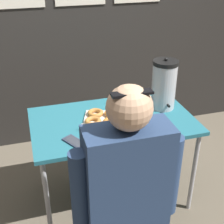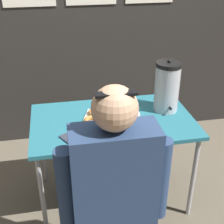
{
  "view_description": "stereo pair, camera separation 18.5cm",
  "coord_description": "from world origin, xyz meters",
  "px_view_note": "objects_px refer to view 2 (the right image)",
  "views": [
    {
      "loc": [
        -0.55,
        -1.83,
        1.81
      ],
      "look_at": [
        -0.0,
        0.0,
        0.77
      ],
      "focal_mm": 50.0,
      "sensor_mm": 36.0,
      "label": 1
    },
    {
      "loc": [
        -0.37,
        -1.87,
        1.81
      ],
      "look_at": [
        -0.0,
        0.0,
        0.77
      ],
      "focal_mm": 50.0,
      "sensor_mm": 36.0,
      "label": 2
    }
  ],
  "objects_px": {
    "donut_box": "(109,119)",
    "person_seated": "(114,201)",
    "coffee_urn": "(167,87)",
    "cell_phone": "(70,140)"
  },
  "relations": [
    {
      "from": "donut_box",
      "to": "coffee_urn",
      "type": "height_order",
      "value": "coffee_urn"
    },
    {
      "from": "coffee_urn",
      "to": "cell_phone",
      "type": "height_order",
      "value": "coffee_urn"
    },
    {
      "from": "coffee_urn",
      "to": "person_seated",
      "type": "relative_size",
      "value": 0.31
    },
    {
      "from": "coffee_urn",
      "to": "person_seated",
      "type": "bearing_deg",
      "value": -125.71
    },
    {
      "from": "coffee_urn",
      "to": "cell_phone",
      "type": "relative_size",
      "value": 2.23
    },
    {
      "from": "cell_phone",
      "to": "coffee_urn",
      "type": "bearing_deg",
      "value": -8.23
    },
    {
      "from": "donut_box",
      "to": "cell_phone",
      "type": "height_order",
      "value": "donut_box"
    },
    {
      "from": "donut_box",
      "to": "person_seated",
      "type": "relative_size",
      "value": 0.35
    },
    {
      "from": "cell_phone",
      "to": "person_seated",
      "type": "height_order",
      "value": "person_seated"
    },
    {
      "from": "person_seated",
      "to": "coffee_urn",
      "type": "bearing_deg",
      "value": -124.99
    }
  ]
}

